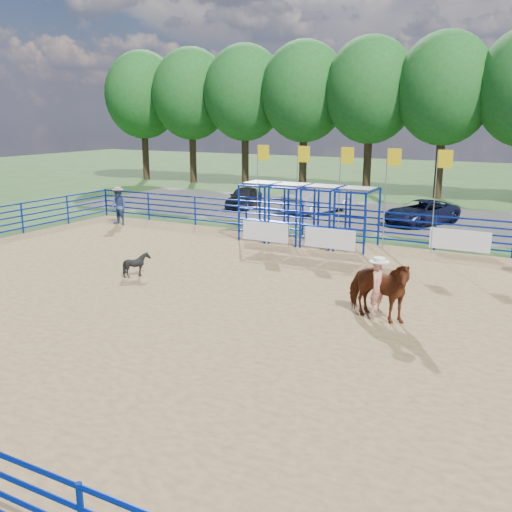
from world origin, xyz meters
name	(u,v)px	position (x,y,z in m)	size (l,w,h in m)	color
ground	(259,309)	(0.00, 0.00, 0.00)	(120.00, 120.00, 0.00)	#305321
arena_dirt	(259,308)	(0.00, 0.00, 0.01)	(30.00, 20.00, 0.02)	olive
gravel_strip	(404,219)	(0.00, 17.00, 0.01)	(40.00, 10.00, 0.01)	slate
horse_and_rider	(378,286)	(3.30, 0.69, 0.97)	(2.26, 1.47, 2.50)	maroon
calf	(137,265)	(-5.32, 0.96, 0.45)	(0.70, 0.79, 0.87)	black
spectator_cowboy	(119,206)	(-12.45, 8.17, 0.97)	(0.98, 0.81, 1.91)	navy
car_a	(244,197)	(-9.65, 16.26, 0.64)	(1.48, 3.67, 1.25)	black
car_b	(320,199)	(-4.77, 16.57, 0.82)	(1.72, 4.94, 1.63)	gray
car_c	(421,212)	(1.16, 15.77, 0.63)	(2.05, 4.44, 1.24)	black
perimeter_fence	(259,284)	(0.00, 0.00, 0.75)	(30.10, 20.10, 1.50)	#061E91
chute_assembly	(315,216)	(-1.90, 8.84, 1.26)	(19.32, 2.41, 4.20)	#061E91
treeline	(446,83)	(0.00, 26.00, 7.53)	(56.40, 6.40, 11.24)	#3F2B19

